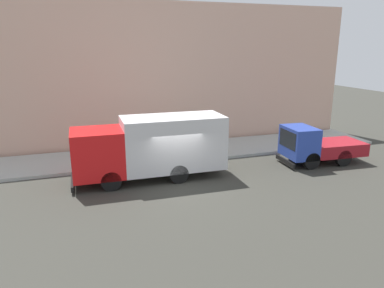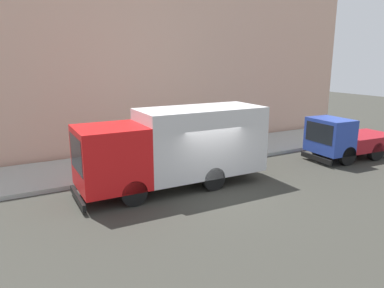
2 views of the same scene
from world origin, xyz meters
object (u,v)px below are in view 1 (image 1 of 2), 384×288
at_px(pedestrian_third, 157,135).
at_px(pedestrian_standing, 189,136).
at_px(street_sign_post, 131,139).
at_px(large_utility_truck, 152,146).
at_px(small_flatbed_truck, 316,146).
at_px(pedestrian_walking, 155,145).

bearing_deg(pedestrian_third, pedestrian_standing, -149.36).
bearing_deg(street_sign_post, pedestrian_standing, -65.27).
bearing_deg(pedestrian_standing, large_utility_truck, 88.82).
relative_size(small_flatbed_truck, street_sign_post, 1.99).
height_order(large_utility_truck, pedestrian_third, large_utility_truck).
height_order(pedestrian_walking, pedestrian_third, pedestrian_walking).
bearing_deg(large_utility_truck, pedestrian_standing, -38.37).
bearing_deg(pedestrian_third, street_sign_post, 115.75).
height_order(small_flatbed_truck, pedestrian_third, small_flatbed_truck).
bearing_deg(small_flatbed_truck, pedestrian_walking, 75.37).
height_order(pedestrian_standing, street_sign_post, street_sign_post).
relative_size(large_utility_truck, pedestrian_standing, 4.58).
height_order(small_flatbed_truck, pedestrian_standing, small_flatbed_truck).
distance_m(small_flatbed_truck, pedestrian_third, 9.87).
distance_m(small_flatbed_truck, street_sign_post, 10.65).
bearing_deg(pedestrian_third, small_flatbed_truck, -152.27).
bearing_deg(small_flatbed_truck, street_sign_post, 79.53).
distance_m(large_utility_truck, small_flatbed_truck, 9.60).
relative_size(small_flatbed_truck, pedestrian_third, 2.93).
bearing_deg(street_sign_post, pedestrian_walking, -76.84).
height_order(large_utility_truck, pedestrian_walking, large_utility_truck).
relative_size(pedestrian_third, street_sign_post, 0.68).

